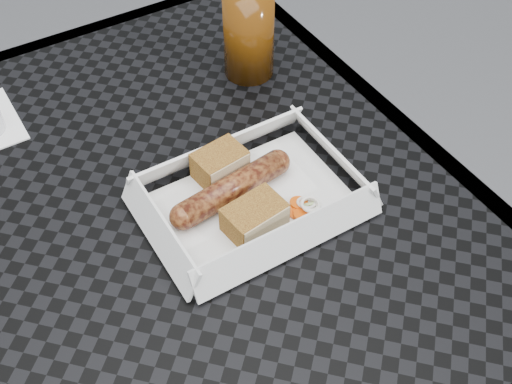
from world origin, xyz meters
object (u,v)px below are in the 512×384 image
food_tray (252,202)px  drink_glass (249,34)px  bratwurst (232,188)px  patio_table (132,260)px

food_tray → drink_glass: drink_glass is taller
bratwurst → drink_glass: bearing=54.6°
patio_table → food_tray: 0.17m
patio_table → food_tray: (0.14, -0.05, 0.08)m
patio_table → drink_glass: (0.27, 0.16, 0.14)m
drink_glass → bratwurst: bearing=-125.4°
food_tray → bratwurst: 0.03m
food_tray → patio_table: bearing=159.0°
food_tray → drink_glass: 0.26m
food_tray → bratwurst: size_ratio=1.31×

